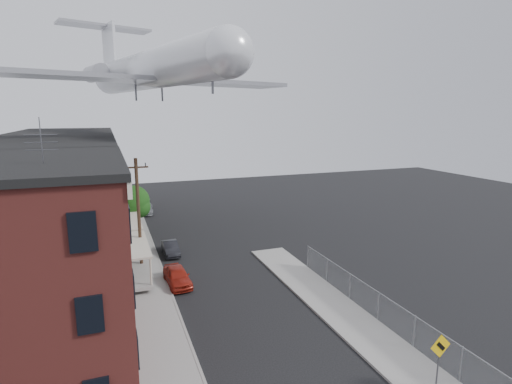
% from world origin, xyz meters
% --- Properties ---
extents(sidewalk_left, '(3.00, 62.00, 0.12)m').
position_xyz_m(sidewalk_left, '(-5.50, 24.00, 0.06)').
color(sidewalk_left, gray).
rests_on(sidewalk_left, ground).
extents(sidewalk_right, '(3.00, 26.00, 0.12)m').
position_xyz_m(sidewalk_right, '(5.50, 6.00, 0.06)').
color(sidewalk_right, gray).
rests_on(sidewalk_right, ground).
extents(curb_left, '(0.15, 62.00, 0.14)m').
position_xyz_m(curb_left, '(-4.05, 24.00, 0.07)').
color(curb_left, gray).
rests_on(curb_left, ground).
extents(curb_right, '(0.15, 26.00, 0.14)m').
position_xyz_m(curb_right, '(4.05, 6.00, 0.07)').
color(curb_right, gray).
rests_on(curb_right, ground).
extents(corner_building, '(10.31, 12.30, 12.15)m').
position_xyz_m(corner_building, '(-12.00, 7.00, 5.16)').
color(corner_building, '#341210').
rests_on(corner_building, ground).
extents(row_house_a, '(11.98, 7.00, 10.30)m').
position_xyz_m(row_house_a, '(-11.96, 16.50, 5.13)').
color(row_house_a, slate).
rests_on(row_house_a, ground).
extents(row_house_b, '(11.98, 7.00, 10.30)m').
position_xyz_m(row_house_b, '(-11.96, 23.50, 5.13)').
color(row_house_b, '#6E6257').
rests_on(row_house_b, ground).
extents(row_house_c, '(11.98, 7.00, 10.30)m').
position_xyz_m(row_house_c, '(-11.96, 30.50, 5.13)').
color(row_house_c, slate).
rests_on(row_house_c, ground).
extents(row_house_d, '(11.98, 7.00, 10.30)m').
position_xyz_m(row_house_d, '(-11.96, 37.50, 5.13)').
color(row_house_d, '#6E6257').
rests_on(row_house_d, ground).
extents(row_house_e, '(11.98, 7.00, 10.30)m').
position_xyz_m(row_house_e, '(-11.96, 44.50, 5.13)').
color(row_house_e, slate).
rests_on(row_house_e, ground).
extents(chainlink_fence, '(0.06, 18.06, 1.90)m').
position_xyz_m(chainlink_fence, '(7.00, 5.00, 1.00)').
color(chainlink_fence, gray).
rests_on(chainlink_fence, ground).
extents(warning_sign, '(1.10, 0.11, 2.80)m').
position_xyz_m(warning_sign, '(5.60, -1.03, 1.88)').
color(warning_sign, '#515156').
rests_on(warning_sign, ground).
extents(utility_pole, '(1.80, 0.26, 9.00)m').
position_xyz_m(utility_pole, '(-5.60, 18.00, 4.67)').
color(utility_pole, black).
rests_on(utility_pole, ground).
extents(street_tree, '(3.22, 3.20, 5.20)m').
position_xyz_m(street_tree, '(-5.27, 27.92, 3.45)').
color(street_tree, black).
rests_on(street_tree, ground).
extents(car_near, '(1.82, 4.02, 1.34)m').
position_xyz_m(car_near, '(-3.38, 14.49, 0.67)').
color(car_near, '#9F2114').
rests_on(car_near, ground).
extents(car_mid, '(1.28, 3.56, 1.17)m').
position_xyz_m(car_mid, '(-2.87, 21.11, 0.58)').
color(car_mid, black).
rests_on(car_mid, ground).
extents(car_far, '(2.22, 4.83, 1.37)m').
position_xyz_m(car_far, '(-3.60, 37.40, 0.68)').
color(car_far, slate).
rests_on(car_far, ground).
extents(airplane, '(26.82, 30.68, 8.85)m').
position_xyz_m(airplane, '(-3.21, 27.54, 16.40)').
color(airplane, silver).
rests_on(airplane, ground).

